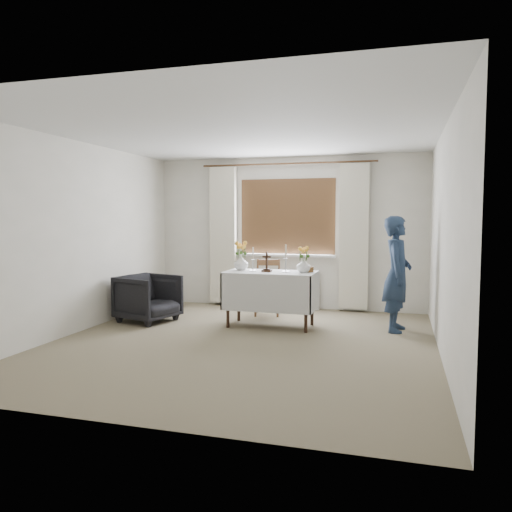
{
  "coord_description": "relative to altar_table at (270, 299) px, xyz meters",
  "views": [
    {
      "loc": [
        1.8,
        -5.61,
        1.51
      ],
      "look_at": [
        -0.05,
        0.79,
        0.99
      ],
      "focal_mm": 35.0,
      "sensor_mm": 36.0,
      "label": 1
    }
  ],
  "objects": [
    {
      "name": "flower_vase_right",
      "position": [
        0.46,
        0.02,
        0.48
      ],
      "size": [
        0.23,
        0.23,
        0.19
      ],
      "primitive_type": "imported",
      "rotation": [
        0.0,
        0.0,
        0.28
      ],
      "color": "white",
      "rests_on": "altar_table"
    },
    {
      "name": "radiator",
      "position": [
        -0.1,
        1.43,
        -0.08
      ],
      "size": [
        1.1,
        0.1,
        0.6
      ],
      "primitive_type": "cube",
      "color": "silver",
      "rests_on": "ground"
    },
    {
      "name": "person",
      "position": [
        1.68,
        0.19,
        0.38
      ],
      "size": [
        0.41,
        0.59,
        1.53
      ],
      "primitive_type": "imported",
      "rotation": [
        0.0,
        0.0,
        1.49
      ],
      "color": "#21354F",
      "rests_on": "ground"
    },
    {
      "name": "altar_table",
      "position": [
        0.0,
        0.0,
        0.0
      ],
      "size": [
        1.24,
        0.64,
        0.76
      ],
      "primitive_type": "cube",
      "color": "silver",
      "rests_on": "ground"
    },
    {
      "name": "candlestick_left",
      "position": [
        -0.26,
        0.02,
        0.55
      ],
      "size": [
        0.11,
        0.11,
        0.33
      ],
      "primitive_type": null,
      "rotation": [
        0.0,
        0.0,
        0.2
      ],
      "color": "silver",
      "rests_on": "altar_table"
    },
    {
      "name": "ground",
      "position": [
        -0.1,
        -0.99,
        -0.38
      ],
      "size": [
        5.0,
        5.0,
        0.0
      ],
      "primitive_type": "plane",
      "color": "#83765A",
      "rests_on": "ground"
    },
    {
      "name": "wooden_cross",
      "position": [
        -0.05,
        -0.03,
        0.52
      ],
      "size": [
        0.13,
        0.1,
        0.28
      ],
      "primitive_type": null,
      "rotation": [
        0.0,
        0.0,
        -0.05
      ],
      "color": "black",
      "rests_on": "altar_table"
    },
    {
      "name": "wooden_chair",
      "position": [
        -0.25,
        0.79,
        0.05
      ],
      "size": [
        0.46,
        0.46,
        0.85
      ],
      "primitive_type": null,
      "rotation": [
        0.0,
        0.0,
        0.17
      ],
      "color": "brown",
      "rests_on": "ground"
    },
    {
      "name": "armchair",
      "position": [
        -1.78,
        -0.17,
        -0.04
      ],
      "size": [
        0.92,
        0.91,
        0.68
      ],
      "primitive_type": "imported",
      "rotation": [
        0.0,
        0.0,
        1.29
      ],
      "color": "black",
      "rests_on": "ground"
    },
    {
      "name": "flower_vase_left",
      "position": [
        -0.45,
        0.08,
        0.49
      ],
      "size": [
        0.24,
        0.24,
        0.21
      ],
      "primitive_type": "imported",
      "rotation": [
        0.0,
        0.0,
        -0.21
      ],
      "color": "white",
      "rests_on": "altar_table"
    },
    {
      "name": "wicker_basket",
      "position": [
        0.48,
        0.12,
        0.42
      ],
      "size": [
        0.24,
        0.24,
        0.07
      ],
      "primitive_type": "cylinder",
      "rotation": [
        0.0,
        0.0,
        0.33
      ],
      "color": "brown",
      "rests_on": "altar_table"
    },
    {
      "name": "candlestick_right",
      "position": [
        0.21,
        0.02,
        0.57
      ],
      "size": [
        0.14,
        0.14,
        0.38
      ],
      "primitive_type": null,
      "rotation": [
        0.0,
        0.0,
        0.41
      ],
      "color": "silver",
      "rests_on": "altar_table"
    }
  ]
}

